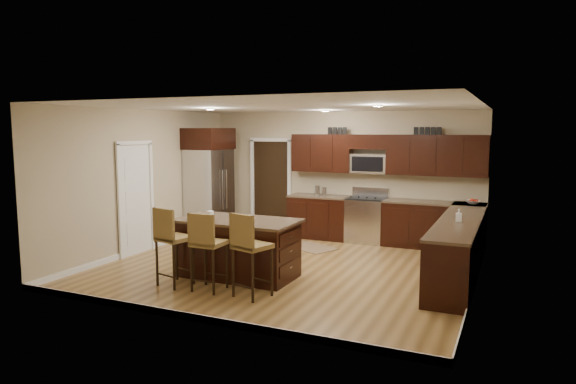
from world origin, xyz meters
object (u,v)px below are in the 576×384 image
at_px(island, 238,250).
at_px(stool_left, 171,238).
at_px(range, 366,219).
at_px(stool_right, 249,245).
at_px(refrigerator, 209,181).
at_px(stool_mid, 206,243).

relative_size(island, stool_left, 1.62).
height_order(range, island, range).
bearing_deg(stool_right, refrigerator, 146.44).
height_order(range, stool_right, stool_right).
distance_m(island, stool_mid, 0.90).
relative_size(stool_right, refrigerator, 0.51).
height_order(island, stool_right, stool_right).
xyz_separation_m(island, stool_right, (0.66, -0.85, 0.31)).
bearing_deg(range, stool_right, -97.19).
distance_m(island, stool_left, 1.11).
xyz_separation_m(stool_left, refrigerator, (-1.47, 3.33, 0.46)).
height_order(island, stool_mid, stool_mid).
relative_size(island, refrigerator, 0.81).
height_order(range, stool_left, stool_left).
bearing_deg(island, stool_right, -51.75).
bearing_deg(stool_mid, island, 87.31).
bearing_deg(refrigerator, stool_left, -66.16).
xyz_separation_m(island, stool_left, (-0.65, -0.85, 0.31)).
distance_m(range, island, 3.49).
distance_m(stool_mid, stool_right, 0.69).
xyz_separation_m(range, refrigerator, (-3.30, -0.80, 0.73)).
relative_size(stool_left, refrigerator, 0.50).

